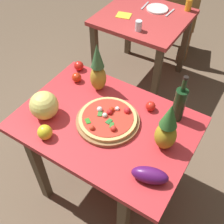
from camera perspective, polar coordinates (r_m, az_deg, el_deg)
The scene contains 21 objects.
ground_plane at distance 2.41m, azimuth -1.00°, elevation -14.19°, with size 10.00×10.00×0.00m, color brown.
display_table at distance 1.85m, azimuth -1.26°, elevation -4.24°, with size 1.13×0.80×0.78m.
background_table at distance 2.94m, azimuth 6.40°, elevation 17.00°, with size 0.85×0.82×0.78m.
dining_chair at distance 3.50m, azimuth 13.52°, elevation 18.08°, with size 0.49×0.49×0.85m.
pizza_board at distance 1.76m, azimuth -0.87°, elevation -1.84°, with size 0.41×0.41×0.03m, color olive.
pizza at distance 1.74m, azimuth -0.81°, elevation -1.24°, with size 0.37×0.37×0.06m.
wine_bottle at distance 1.75m, azimuth 13.74°, elevation 1.68°, with size 0.08×0.08×0.34m.
pineapple_left at distance 1.56m, azimuth 11.27°, elevation -3.48°, with size 0.13×0.13×0.34m.
pineapple_right at distance 1.88m, azimuth -2.94°, elevation 8.61°, with size 0.11×0.11×0.37m.
melon at distance 1.79m, azimuth -13.84°, elevation 1.34°, with size 0.18×0.18×0.18m, color #E2D76D.
bell_pepper at distance 1.71m, azimuth -13.68°, elevation -4.09°, with size 0.09×0.09×0.10m, color yellow.
eggplant at distance 1.51m, azimuth 7.82°, elevation -12.79°, with size 0.20×0.09×0.09m, color #501456.
tomato_near_board at distance 1.84m, azimuth 7.97°, elevation 1.20°, with size 0.07×0.07×0.07m, color red.
tomato_beside_pepper at distance 2.15m, azimuth -6.85°, elevation 9.43°, with size 0.07×0.07×0.07m, color red.
tomato_by_bottle at distance 2.04m, azimuth -7.32°, elevation 7.09°, with size 0.07×0.07×0.07m, color red.
drinking_glass_juice at distance 3.03m, azimuth 15.55°, elevation 20.55°, with size 0.06×0.06×0.12m, color gold.
drinking_glass_water at distance 2.61m, azimuth 5.50°, elevation 17.31°, with size 0.06×0.06×0.10m, color silver.
dinner_plate at distance 3.01m, azimuth 9.32°, elevation 20.29°, with size 0.22×0.22×0.02m, color white.
fork_utensil at distance 3.06m, azimuth 6.80°, elevation 20.96°, with size 0.02×0.18×0.01m, color silver.
knife_utensil at distance 2.96m, azimuth 11.88°, elevation 19.42°, with size 0.02×0.18×0.01m, color silver.
napkin_folded at distance 2.86m, azimuth 2.44°, elevation 19.31°, with size 0.14×0.12×0.01m, color yellow.
Camera 1 is at (0.65, -0.96, 2.12)m, focal length 44.30 mm.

